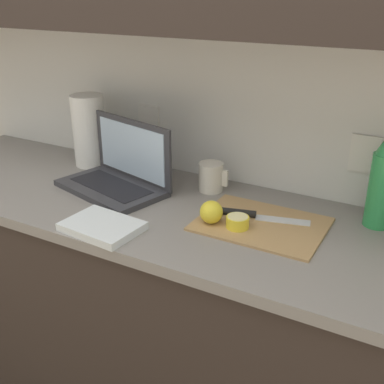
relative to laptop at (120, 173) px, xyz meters
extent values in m
cube|color=white|center=(0.15, 0.28, 0.35)|extent=(5.20, 0.06, 2.60)
cube|color=white|center=(-0.03, 0.25, 0.12)|extent=(0.09, 0.01, 0.12)
cube|color=white|center=(0.77, 0.25, 0.12)|extent=(0.09, 0.01, 0.12)
cube|color=#332823|center=(0.15, -0.06, -0.52)|extent=(2.00, 0.58, 0.86)
cube|color=gray|center=(0.15, -0.06, -0.07)|extent=(2.07, 0.62, 0.03)
cube|color=#9EA3A8|center=(-0.59, -0.03, -0.14)|extent=(0.45, 0.40, 0.16)
cube|color=#333338|center=(-0.01, -0.04, -0.05)|extent=(0.42, 0.31, 0.02)
cube|color=black|center=(-0.01, -0.04, -0.04)|extent=(0.33, 0.20, 0.00)
cube|color=#333338|center=(0.02, 0.06, 0.07)|extent=(0.38, 0.11, 0.22)
cube|color=silver|center=(0.01, 0.06, 0.07)|extent=(0.33, 0.09, 0.19)
cube|color=tan|center=(0.55, -0.03, -0.05)|extent=(0.37, 0.28, 0.01)
cube|color=silver|center=(0.60, 0.01, -0.05)|extent=(0.17, 0.08, 0.00)
cylinder|color=black|center=(0.47, -0.02, -0.04)|extent=(0.11, 0.05, 0.02)
cylinder|color=yellow|center=(0.49, -0.09, -0.03)|extent=(0.07, 0.07, 0.03)
cylinder|color=#F4EAA3|center=(0.49, -0.09, -0.01)|extent=(0.06, 0.06, 0.00)
sphere|color=yellow|center=(0.41, -0.10, -0.01)|extent=(0.07, 0.07, 0.07)
cylinder|color=#2D934C|center=(0.85, 0.14, 0.06)|extent=(0.08, 0.08, 0.22)
cylinder|color=silver|center=(0.29, 0.13, -0.01)|extent=(0.09, 0.09, 0.10)
cube|color=silver|center=(0.35, 0.13, 0.00)|extent=(0.02, 0.01, 0.06)
cylinder|color=white|center=(-0.24, 0.14, 0.08)|extent=(0.13, 0.13, 0.28)
cube|color=white|center=(0.15, -0.29, -0.04)|extent=(0.23, 0.18, 0.02)
camera|label=1|loc=(0.99, -1.26, 0.61)|focal=45.00mm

